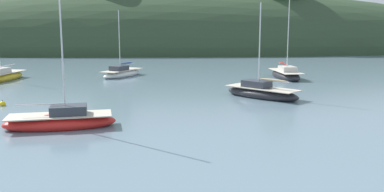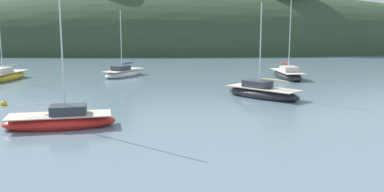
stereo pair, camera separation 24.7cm
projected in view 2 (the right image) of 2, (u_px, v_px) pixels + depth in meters
far_shoreline_hill at (179, 51)px, 92.70m from camera, size 150.00×36.00×30.81m
sailboat_grey_yawl at (262, 93)px, 33.56m from camera, size 6.21×6.37×7.81m
sailboat_white_near at (5, 76)px, 44.18m from camera, size 3.47×7.10×9.01m
sailboat_black_sloop at (61, 121)px, 23.74m from camera, size 6.54×3.13×9.07m
sailboat_yellow_far at (123, 73)px, 47.35m from camera, size 4.93×6.47×7.64m
sailboat_blue_center at (288, 75)px, 45.61m from camera, size 2.60×6.90×9.04m
mooring_buoy_outer at (4, 104)px, 30.27m from camera, size 0.44×0.44×0.54m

